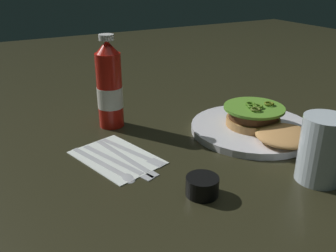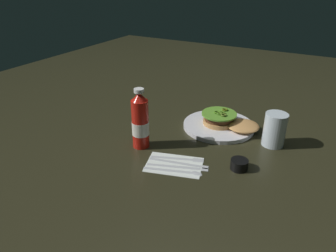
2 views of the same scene
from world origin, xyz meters
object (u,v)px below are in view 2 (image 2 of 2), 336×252
ketchup_bottle (140,122)px  condiment_cup (239,164)px  butter_knife (181,166)px  napkin (174,164)px  dinner_plate (219,126)px  burger_sandwich (228,121)px  water_glass (275,130)px  steak_knife (183,163)px  fork_utensil (182,158)px  spoon_utensil (181,171)px

ketchup_bottle → condiment_cup: bearing=4.7°
ketchup_bottle → butter_knife: (0.19, -0.05, -0.09)m
condiment_cup → napkin: size_ratio=0.31×
napkin → butter_knife: size_ratio=0.94×
butter_knife → condiment_cup: bearing=27.0°
dinner_plate → burger_sandwich: burger_sandwich is taller
burger_sandwich → water_glass: water_glass is taller
ketchup_bottle → napkin: (0.16, -0.05, -0.09)m
dinner_plate → steak_knife: 0.31m
ketchup_bottle → napkin: size_ratio=1.21×
burger_sandwich → water_glass: bearing=-11.8°
burger_sandwich → steak_knife: size_ratio=1.15×
napkin → butter_knife: butter_knife is taller
condiment_cup → fork_utensil: condiment_cup is taller
water_glass → condiment_cup: (-0.06, -0.21, -0.04)m
ketchup_bottle → spoon_utensil: ketchup_bottle is taller
ketchup_bottle → water_glass: bearing=30.1°
ketchup_bottle → butter_knife: bearing=-16.0°
water_glass → spoon_utensil: size_ratio=0.67×
ketchup_bottle → spoon_utensil: bearing=-21.1°
spoon_utensil → steak_knife: (-0.02, 0.04, 0.00)m
napkin → steak_knife: steak_knife is taller
dinner_plate → butter_knife: size_ratio=1.47×
steak_knife → ketchup_bottle: bearing=169.6°
spoon_utensil → water_glass: bearing=56.0°
dinner_plate → fork_utensil: (-0.02, -0.28, -0.00)m
water_glass → ketchup_bottle: bearing=-149.9°
napkin → spoon_utensil: bearing=-34.3°
fork_utensil → butter_knife: bearing=-65.8°
napkin → butter_knife: (0.03, -0.00, 0.00)m
napkin → fork_utensil: bearing=80.0°
condiment_cup → napkin: bearing=-157.2°
dinner_plate → burger_sandwich: bearing=5.5°
dinner_plate → burger_sandwich: 0.04m
condiment_cup → napkin: condiment_cup is taller
spoon_utensil → condiment_cup: bearing=34.6°
burger_sandwich → napkin: (-0.06, -0.33, -0.03)m
spoon_utensil → fork_utensil: (-0.03, 0.07, 0.00)m
spoon_utensil → napkin: bearing=145.7°
water_glass → fork_utensil: water_glass is taller
napkin → steak_knife: bearing=38.4°
condiment_cup → fork_utensil: size_ratio=0.32×
napkin → fork_utensil: size_ratio=1.04×
spoon_utensil → steak_knife: same height
condiment_cup → steak_knife: condiment_cup is taller
dinner_plate → water_glass: (0.22, -0.04, 0.05)m
condiment_cup → fork_utensil: bearing=-168.1°
burger_sandwich → spoon_utensil: bearing=-94.4°
fork_utensil → condiment_cup: bearing=11.9°
burger_sandwich → spoon_utensil: 0.36m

